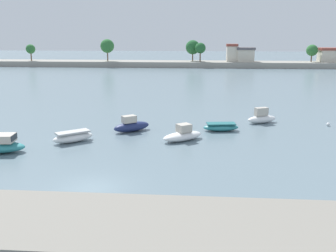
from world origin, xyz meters
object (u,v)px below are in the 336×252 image
Objects in this scene: moored_boat_3 at (183,135)px; mooring_buoy_1 at (328,124)px; moored_boat_2 at (131,126)px; moored_boat_5 at (262,118)px; moored_boat_1 at (73,137)px; mooring_buoy_0 at (264,112)px; moored_boat_4 at (221,127)px.

moored_boat_3 is 17.29m from mooring_buoy_1.
moored_boat_2 is 6.24m from moored_boat_3.
moored_boat_3 is 11.50× the size of mooring_buoy_1.
moored_boat_2 is 0.93× the size of moored_boat_3.
moored_boat_5 is 10.12× the size of mooring_buoy_1.
moored_boat_1 is at bearing -162.38° from mooring_buoy_1.
moored_boat_1 is 9.19× the size of mooring_buoy_0.
moored_boat_2 is 1.05× the size of moored_boat_5.
moored_boat_4 is at bearing -165.61° from moored_boat_5.
moored_boat_5 is (18.94, 9.12, 0.12)m from moored_boat_1.
moored_boat_4 is at bearing -18.03° from moored_boat_1.
mooring_buoy_0 is 8.38m from mooring_buoy_1.
moored_boat_5 reaches higher than moored_boat_4.
moored_boat_4 is 6.19m from moored_boat_5.
moored_boat_1 is 1.02× the size of moored_boat_5.
moored_boat_2 reaches higher than mooring_buoy_1.
moored_boat_1 is 21.02m from moored_boat_5.
moored_boat_1 is 1.01× the size of moored_boat_4.
mooring_buoy_0 is at bearing 52.47° from moored_boat_5.
mooring_buoy_0 is at bearing -3.27° from moored_boat_1.
moored_boat_2 is at bearing -147.14° from mooring_buoy_0.
moored_boat_3 is 1.12× the size of moored_boat_4.
moored_boat_3 is 16.28m from mooring_buoy_0.
moored_boat_5 reaches higher than moored_boat_3.
moored_boat_2 is at bearing 174.57° from moored_boat_5.
moored_boat_3 reaches higher than moored_boat_4.
moored_boat_4 is at bearing -165.84° from mooring_buoy_1.
mooring_buoy_1 is (7.12, -0.85, -0.43)m from moored_boat_5.
moored_boat_5 is 9.01× the size of mooring_buoy_0.
moored_boat_2 reaches higher than moored_boat_4.
moored_boat_1 reaches higher than mooring_buoy_0.
moored_boat_4 is (3.86, 3.98, -0.15)m from moored_boat_3.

